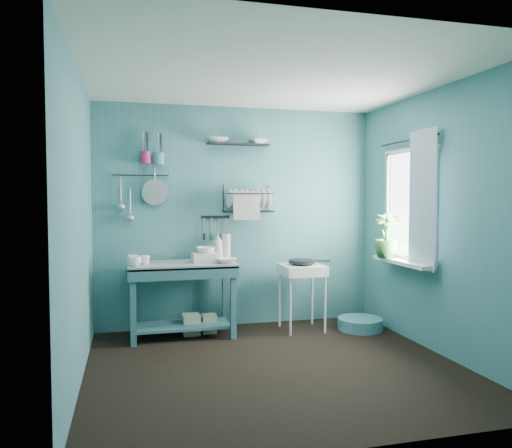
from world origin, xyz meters
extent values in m
plane|color=black|center=(0.00, 0.00, 0.00)|extent=(3.20, 3.20, 0.00)
plane|color=silver|center=(0.00, 0.00, 2.50)|extent=(3.20, 3.20, 0.00)
plane|color=#376E72|center=(0.00, 1.50, 1.25)|extent=(3.20, 0.00, 3.20)
plane|color=#376E72|center=(0.00, -1.50, 1.25)|extent=(3.20, 0.00, 3.20)
plane|color=#376E72|center=(-1.60, 0.00, 1.25)|extent=(0.00, 3.00, 3.00)
plane|color=#376E72|center=(1.60, 0.00, 1.25)|extent=(0.00, 3.00, 3.00)
cube|color=#305F66|center=(-0.68, 1.14, 0.39)|extent=(1.19, 0.75, 0.79)
imported|color=white|center=(-1.16, 0.98, 0.83)|extent=(0.12, 0.12, 0.10)
imported|color=white|center=(-1.06, 1.08, 0.83)|extent=(0.14, 0.14, 0.09)
imported|color=white|center=(-1.18, 1.14, 0.83)|extent=(0.17, 0.17, 0.10)
cube|color=beige|center=(-0.43, 1.12, 0.84)|extent=(0.28, 0.22, 0.10)
imported|color=white|center=(-0.43, 1.12, 0.92)|extent=(0.20, 0.19, 0.06)
imported|color=beige|center=(-0.26, 1.34, 0.94)|extent=(0.11, 0.12, 0.30)
cylinder|color=silver|center=(-0.16, 1.36, 0.93)|extent=(0.09, 0.09, 0.28)
imported|color=white|center=(-0.23, 0.99, 0.81)|extent=(0.22, 0.22, 0.05)
cube|color=white|center=(0.64, 1.08, 0.36)|extent=(0.54, 0.54, 0.73)
cylinder|color=black|center=(0.64, 1.08, 0.77)|extent=(0.30, 0.30, 0.03)
cube|color=black|center=(-0.27, 1.47, 1.25)|extent=(0.32, 0.07, 0.03)
cube|color=black|center=(0.09, 1.37, 1.47)|extent=(0.56, 0.27, 0.32)
cube|color=black|center=(-0.01, 1.40, 2.07)|extent=(0.71, 0.24, 0.01)
imported|color=white|center=(-0.24, 1.40, 2.08)|extent=(0.25, 0.25, 0.06)
imported|color=white|center=(0.22, 1.40, 2.05)|extent=(0.23, 0.23, 0.05)
cylinder|color=#B72168|center=(-1.03, 1.42, 1.90)|extent=(0.11, 0.11, 0.13)
cylinder|color=teal|center=(-0.89, 1.42, 1.89)|extent=(0.11, 0.11, 0.13)
cylinder|color=#9FA1A7|center=(-0.94, 1.45, 1.53)|extent=(0.28, 0.03, 0.28)
cylinder|color=#9FA1A7|center=(-1.30, 1.46, 1.54)|extent=(0.01, 0.01, 0.30)
cylinder|color=#9FA1A7|center=(-1.20, 1.46, 1.42)|extent=(0.01, 0.01, 0.30)
cylinder|color=black|center=(-1.09, 1.47, 1.71)|extent=(0.60, 0.01, 0.01)
plane|color=white|center=(1.59, 0.45, 1.40)|extent=(0.00, 1.10, 1.10)
cube|color=white|center=(1.50, 0.45, 0.81)|extent=(0.16, 0.95, 0.04)
plane|color=silver|center=(1.52, 0.15, 1.45)|extent=(0.00, 1.35, 1.35)
cylinder|color=black|center=(1.54, 0.45, 2.05)|extent=(0.02, 1.05, 0.02)
imported|color=#2A6A2D|center=(1.45, 0.70, 1.07)|extent=(0.32, 0.32, 0.47)
cube|color=gray|center=(-0.58, 1.19, 0.11)|extent=(0.18, 0.18, 0.22)
cube|color=gray|center=(-0.38, 1.22, 0.10)|extent=(0.15, 0.15, 0.20)
cylinder|color=teal|center=(1.27, 0.92, 0.07)|extent=(0.50, 0.50, 0.13)
camera|label=1|loc=(-1.22, -4.10, 1.47)|focal=35.00mm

